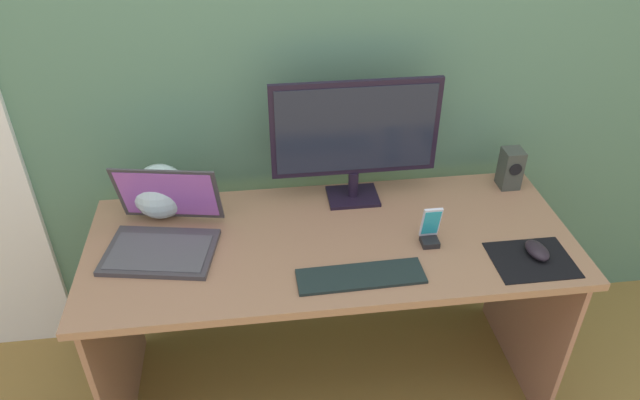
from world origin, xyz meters
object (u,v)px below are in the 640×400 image
Objects in this scene: monitor at (355,135)px; mouse at (537,250)px; keyboard_external at (361,276)px; phone_in_dock at (430,231)px; laptop at (163,232)px; speaker_right at (511,168)px; fishbowl at (160,191)px.

monitor reaches higher than mouse.
phone_in_dock reaches higher than keyboard_external.
phone_in_dock is at bearing -6.83° from laptop.
phone_in_dock is (0.25, 0.14, 0.04)m from keyboard_external.
monitor is 5.71× the size of mouse.
monitor is 1.49× the size of keyboard_external.
fishbowl is (-1.25, -0.02, 0.01)m from speaker_right.
laptop reaches higher than phone_in_dock.
monitor is 0.69m from mouse.
monitor reaches higher than keyboard_external.
monitor is 4.13× the size of phone_in_dock.
laptop is at bearing -164.09° from monitor.
monitor reaches higher than fishbowl.
keyboard_external is at bearing -151.28° from phone_in_dock.
speaker_right is at bearing 0.73° from fishbowl.
laptop is at bearing 161.50° from mouse.
fishbowl reaches higher than phone_in_dock.
speaker_right is (0.58, 0.01, -0.18)m from monitor.
speaker_right is 1.08× the size of phone_in_dock.
monitor is at bearing 134.43° from mouse.
speaker_right is 0.48m from phone_in_dock.
fishbowl is at bearing 162.17° from phone_in_dock.
mouse is at bearing -18.36° from phone_in_dock.
fishbowl is 0.49× the size of keyboard_external.
fishbowl reaches higher than mouse.
laptop is 0.18m from fishbowl.
speaker_right is at bearing 72.10° from mouse.
speaker_right reaches higher than mouse.
monitor is 0.49m from keyboard_external.
fishbowl is 1.24m from mouse.
speaker_right is at bearing 37.54° from phone_in_dock.
speaker_right is 1.24m from laptop.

